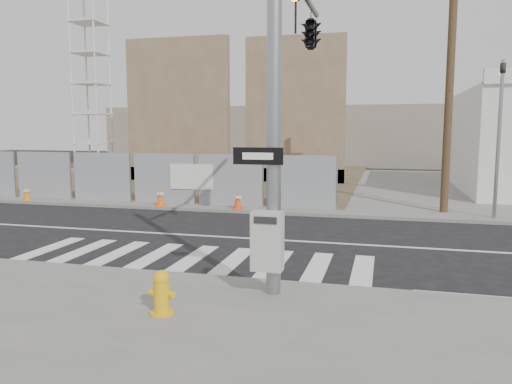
% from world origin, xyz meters
% --- Properties ---
extents(ground, '(100.00, 100.00, 0.00)m').
position_xyz_m(ground, '(0.00, 0.00, 0.00)').
color(ground, black).
rests_on(ground, ground).
extents(sidewalk_far, '(50.00, 20.00, 0.12)m').
position_xyz_m(sidewalk_far, '(0.00, 14.00, 0.06)').
color(sidewalk_far, slate).
rests_on(sidewalk_far, ground).
extents(signal_pole, '(0.96, 5.87, 7.00)m').
position_xyz_m(signal_pole, '(2.49, -2.05, 4.78)').
color(signal_pole, gray).
rests_on(signal_pole, sidewalk_near).
extents(far_signal_pole, '(0.16, 0.20, 5.60)m').
position_xyz_m(far_signal_pole, '(8.00, 4.60, 3.48)').
color(far_signal_pole, gray).
rests_on(far_signal_pole, sidewalk_far).
extents(chain_link_fence, '(24.60, 0.04, 2.00)m').
position_xyz_m(chain_link_fence, '(-10.00, 5.00, 1.12)').
color(chain_link_fence, gray).
rests_on(chain_link_fence, sidewalk_far).
extents(concrete_wall_left, '(6.00, 1.30, 8.00)m').
position_xyz_m(concrete_wall_left, '(-7.00, 13.08, 3.38)').
color(concrete_wall_left, brown).
rests_on(concrete_wall_left, sidewalk_far).
extents(concrete_wall_right, '(5.50, 1.30, 8.00)m').
position_xyz_m(concrete_wall_right, '(-0.50, 14.08, 3.38)').
color(concrete_wall_right, brown).
rests_on(concrete_wall_right, sidewalk_far).
extents(crane_tower, '(2.60, 2.60, 18.15)m').
position_xyz_m(crane_tower, '(-15.00, 17.00, 9.02)').
color(crane_tower, slate).
rests_on(crane_tower, sidewalk_far).
extents(utility_pole_right, '(1.60, 0.28, 10.00)m').
position_xyz_m(utility_pole_right, '(6.50, 5.50, 5.20)').
color(utility_pole_right, brown).
rests_on(utility_pole_right, sidewalk_far).
extents(fire_hydrant, '(0.50, 0.50, 0.73)m').
position_xyz_m(fire_hydrant, '(0.99, -6.28, 0.48)').
color(fire_hydrant, '#F0AF0D').
rests_on(fire_hydrant, sidewalk_near).
extents(traffic_cone_b, '(0.37, 0.37, 0.65)m').
position_xyz_m(traffic_cone_b, '(-10.10, 4.22, 0.43)').
color(traffic_cone_b, orange).
rests_on(traffic_cone_b, sidewalk_far).
extents(traffic_cone_c, '(0.45, 0.45, 0.75)m').
position_xyz_m(traffic_cone_c, '(-4.02, 4.22, 0.48)').
color(traffic_cone_c, '#FF5E0D').
rests_on(traffic_cone_c, sidewalk_far).
extents(traffic_cone_d, '(0.43, 0.43, 0.71)m').
position_xyz_m(traffic_cone_d, '(-0.88, 4.22, 0.46)').
color(traffic_cone_d, '#F9430D').
rests_on(traffic_cone_d, sidewalk_far).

